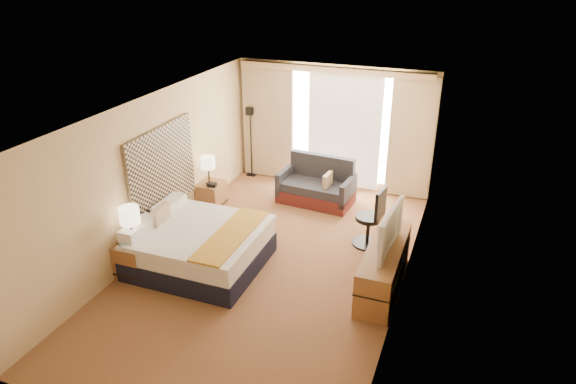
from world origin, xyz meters
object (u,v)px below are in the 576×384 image
(floor_lamp, at_px, (250,128))
(desk_chair, at_px, (372,220))
(loveseat, at_px, (317,188))
(media_dresser, at_px, (384,267))
(television, at_px, (383,228))
(nightstand_left, at_px, (134,260))
(bed, at_px, (199,246))
(nightstand_right, at_px, (211,196))
(lamp_left, at_px, (129,216))
(lamp_right, at_px, (208,163))

(floor_lamp, relative_size, desk_chair, 1.48)
(loveseat, relative_size, desk_chair, 1.43)
(media_dresser, height_order, television, television)
(media_dresser, xyz_separation_m, loveseat, (-1.85, 2.49, -0.05))
(nightstand_left, distance_m, bed, 1.02)
(media_dresser, bearing_deg, nightstand_right, 158.60)
(lamp_left, height_order, television, television)
(loveseat, bearing_deg, nightstand_right, -145.95)
(media_dresser, bearing_deg, desk_chair, 110.78)
(media_dresser, relative_size, lamp_right, 3.17)
(nightstand_right, xyz_separation_m, lamp_right, (0.01, -0.06, 0.71))
(nightstand_right, xyz_separation_m, loveseat, (1.85, 1.04, 0.03))
(nightstand_left, bearing_deg, nightstand_right, 90.00)
(nightstand_right, height_order, media_dresser, media_dresser)
(floor_lamp, height_order, television, floor_lamp)
(nightstand_left, relative_size, lamp_right, 0.97)
(bed, xyz_separation_m, lamp_left, (-0.78, -0.62, 0.70))
(lamp_left, height_order, lamp_right, lamp_left)
(nightstand_right, distance_m, desk_chair, 3.28)
(nightstand_left, xyz_separation_m, lamp_right, (0.01, 2.44, 0.71))
(nightstand_left, distance_m, lamp_right, 2.55)
(floor_lamp, distance_m, television, 4.92)
(nightstand_right, relative_size, lamp_right, 0.97)
(bed, xyz_separation_m, lamp_right, (-0.80, 1.83, 0.64))
(desk_chair, distance_m, television, 1.37)
(nightstand_left, distance_m, lamp_left, 0.77)
(lamp_left, bearing_deg, floor_lamp, 90.03)
(media_dresser, relative_size, desk_chair, 1.68)
(bed, height_order, television, television)
(floor_lamp, xyz_separation_m, lamp_right, (-0.02, -1.91, -0.14))
(nightstand_left, bearing_deg, loveseat, 62.40)
(nightstand_left, height_order, nightstand_right, same)
(media_dresser, bearing_deg, nightstand_left, -164.16)
(nightstand_right, xyz_separation_m, floor_lamp, (0.03, 1.85, 0.85))
(loveseat, xyz_separation_m, television, (1.80, -2.53, 0.72))
(nightstand_left, relative_size, nightstand_right, 1.00)
(bed, bearing_deg, lamp_right, 113.76)
(nightstand_right, bearing_deg, loveseat, 29.39)
(media_dresser, bearing_deg, lamp_right, 159.34)
(nightstand_left, height_order, lamp_left, lamp_left)
(nightstand_left, relative_size, television, 0.50)
(floor_lamp, bearing_deg, bed, -78.16)
(nightstand_left, distance_m, media_dresser, 3.85)
(nightstand_left, xyz_separation_m, desk_chair, (3.26, 2.22, 0.20))
(media_dresser, height_order, lamp_left, lamp_left)
(floor_lamp, distance_m, lamp_right, 1.91)
(nightstand_right, bearing_deg, floor_lamp, 89.16)
(bed, xyz_separation_m, television, (2.84, 0.40, 0.67))
(media_dresser, distance_m, desk_chair, 1.26)
(nightstand_right, xyz_separation_m, television, (3.65, -1.48, 0.74))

